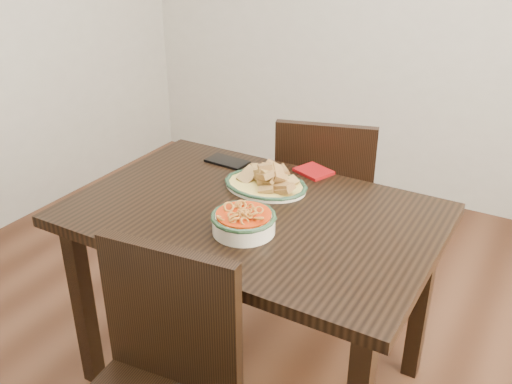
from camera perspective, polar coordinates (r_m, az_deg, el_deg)
The scene contains 7 objects.
floor at distance 2.53m, azimuth -1.14°, elevation -15.00°, with size 3.50×3.50×0.00m, color #3B2012.
dining_table at distance 2.00m, azimuth -0.29°, elevation -4.18°, with size 1.24×0.83×0.75m.
chair_far at distance 2.61m, azimuth 6.90°, elevation -0.60°, with size 0.53×0.53×0.89m.
fish_plate at distance 2.09m, azimuth 0.96°, elevation 1.52°, with size 0.31×0.24×0.11m.
noodle_bowl at distance 1.81m, azimuth -1.24°, elevation -2.79°, with size 0.21×0.21×0.08m.
smartphone at distance 2.32m, azimuth -2.90°, elevation 3.07°, with size 0.17×0.09×0.01m, color black.
napkin at distance 2.24m, azimuth 5.79°, elevation 2.07°, with size 0.13×0.11×0.01m, color maroon.
Camera 1 is at (1.00, -1.61, 1.68)m, focal length 40.00 mm.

